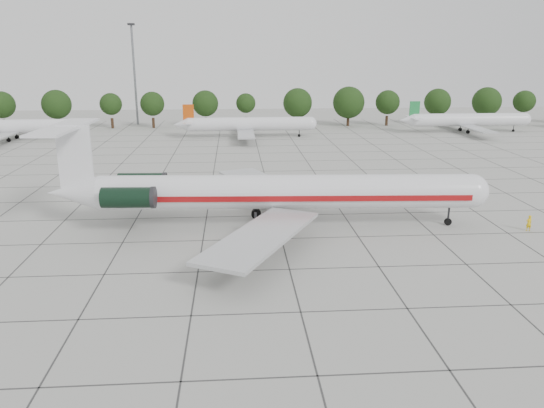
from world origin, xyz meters
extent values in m
plane|color=#A6A69F|center=(0.00, 0.00, 0.00)|extent=(260.00, 260.00, 0.00)
cube|color=#383838|center=(0.00, 15.00, 0.01)|extent=(170.00, 170.00, 0.02)
cylinder|color=silver|center=(0.90, 4.03, 3.90)|extent=(40.27, 5.76, 3.68)
sphere|color=silver|center=(20.94, 2.98, 3.90)|extent=(3.68, 3.68, 3.68)
cone|color=silver|center=(-21.92, 5.22, 3.90)|extent=(5.76, 3.96, 3.68)
cube|color=maroon|center=(1.00, 5.89, 3.62)|extent=(38.97, 2.10, 0.61)
cube|color=maroon|center=(0.81, 2.17, 3.62)|extent=(38.97, 2.10, 0.61)
cube|color=#B7BABC|center=(-1.36, 14.19, 2.40)|extent=(11.02, 17.43, 0.33)
cube|color=#B7BABC|center=(-2.40, -5.85, 2.40)|extent=(12.38, 17.17, 0.33)
cube|color=black|center=(-15.11, 7.37, 4.24)|extent=(2.52, 1.57, 0.28)
cylinder|color=black|center=(-15.07, 8.15, 4.24)|extent=(5.45, 2.39, 2.12)
cube|color=black|center=(-15.37, 2.36, 4.24)|extent=(2.52, 1.57, 0.28)
cylinder|color=black|center=(-15.41, 1.58, 4.24)|extent=(5.45, 2.39, 2.12)
cube|color=silver|center=(-21.36, 5.19, 7.80)|extent=(3.58, 0.50, 6.69)
cube|color=silver|center=(-22.14, 5.23, 10.93)|extent=(4.04, 13.53, 0.25)
cylinder|color=black|center=(18.72, 3.10, 1.06)|extent=(0.23, 0.23, 2.12)
cylinder|color=black|center=(18.72, 3.10, 0.39)|extent=(0.80, 0.35, 0.78)
cylinder|color=black|center=(-2.29, 7.10, 1.45)|extent=(0.28, 0.28, 2.01)
cylinder|color=black|center=(-2.29, 7.10, 0.56)|extent=(1.15, 0.73, 1.11)
cylinder|color=black|center=(-2.59, 1.31, 1.45)|extent=(0.28, 0.28, 2.01)
cylinder|color=black|center=(-2.59, 1.31, 0.56)|extent=(1.15, 0.73, 1.11)
imported|color=yellow|center=(26.52, 0.60, 0.87)|extent=(0.66, 0.46, 1.74)
cylinder|color=silver|center=(-51.57, 67.17, 3.00)|extent=(27.20, 3.00, 3.00)
cube|color=#B7BABC|center=(-52.57, 67.17, 1.80)|extent=(3.50, 27.20, 0.25)
cylinder|color=black|center=(-52.57, 69.37, 0.40)|extent=(0.80, 0.45, 0.80)
cylinder|color=black|center=(-52.57, 64.97, 0.40)|extent=(0.80, 0.45, 0.80)
cylinder|color=silver|center=(-1.13, 67.57, 3.00)|extent=(27.20, 3.00, 3.00)
cube|color=#B7BABC|center=(-2.13, 67.57, 1.80)|extent=(3.50, 27.20, 0.25)
cube|color=#C0440B|center=(-14.57, 67.57, 5.60)|extent=(2.40, 0.25, 3.60)
cylinder|color=black|center=(-2.13, 69.77, 0.40)|extent=(0.80, 0.45, 0.80)
cylinder|color=black|center=(-2.13, 65.37, 0.40)|extent=(0.80, 0.45, 0.80)
cylinder|color=silver|center=(51.16, 71.70, 3.00)|extent=(27.20, 3.00, 3.00)
cube|color=#B7BABC|center=(50.16, 71.70, 1.80)|extent=(3.50, 27.20, 0.25)
cube|color=#1B7B39|center=(37.72, 71.70, 5.60)|extent=(2.40, 0.25, 3.60)
cylinder|color=black|center=(50.16, 73.90, 0.40)|extent=(0.80, 0.45, 0.80)
cylinder|color=black|center=(50.16, 69.50, 0.40)|extent=(0.80, 0.45, 0.80)
cylinder|color=#332114|center=(-61.45, 85.00, 1.25)|extent=(0.70, 0.70, 2.50)
sphere|color=black|center=(-61.45, 85.00, 6.00)|extent=(6.57, 6.57, 6.57)
cylinder|color=#332114|center=(-48.26, 85.00, 1.25)|extent=(0.70, 0.70, 2.50)
sphere|color=black|center=(-48.26, 85.00, 6.00)|extent=(7.15, 7.15, 7.15)
cylinder|color=#332114|center=(-35.07, 85.00, 1.25)|extent=(0.70, 0.70, 2.50)
sphere|color=black|center=(-35.07, 85.00, 6.00)|extent=(5.43, 5.43, 5.43)
cylinder|color=#332114|center=(-24.88, 85.00, 1.25)|extent=(0.70, 0.70, 2.50)
sphere|color=black|center=(-24.88, 85.00, 6.00)|extent=(5.99, 5.99, 5.99)
cylinder|color=#332114|center=(-11.69, 85.00, 1.25)|extent=(0.70, 0.70, 2.50)
sphere|color=black|center=(-11.69, 85.00, 6.00)|extent=(6.50, 6.50, 6.50)
cylinder|color=#332114|center=(-1.50, 85.00, 1.25)|extent=(0.70, 0.70, 2.50)
sphere|color=black|center=(-1.50, 85.00, 6.00)|extent=(4.93, 4.93, 4.93)
cylinder|color=#332114|center=(11.69, 85.00, 1.25)|extent=(0.70, 0.70, 2.50)
sphere|color=black|center=(11.69, 85.00, 6.00)|extent=(7.40, 7.40, 7.40)
cylinder|color=#332114|center=(24.88, 85.00, 1.25)|extent=(0.70, 0.70, 2.50)
sphere|color=black|center=(24.88, 85.00, 6.00)|extent=(8.08, 8.08, 8.08)
cylinder|color=#332114|center=(35.07, 85.00, 1.25)|extent=(0.70, 0.70, 2.50)
sphere|color=black|center=(35.07, 85.00, 6.00)|extent=(6.17, 6.17, 6.17)
cylinder|color=#332114|center=(48.26, 85.00, 1.25)|extent=(0.70, 0.70, 2.50)
sphere|color=black|center=(48.26, 85.00, 6.00)|extent=(6.82, 6.82, 6.82)
cylinder|color=#332114|center=(61.45, 85.00, 1.25)|extent=(0.70, 0.70, 2.50)
sphere|color=black|center=(61.45, 85.00, 6.00)|extent=(7.44, 7.44, 7.44)
cylinder|color=#332114|center=(71.64, 85.00, 1.25)|extent=(0.70, 0.70, 2.50)
sphere|color=black|center=(71.64, 85.00, 6.00)|extent=(5.66, 5.66, 5.66)
cylinder|color=slate|center=(-30.00, 92.00, 12.50)|extent=(0.56, 0.56, 25.00)
cube|color=black|center=(-30.00, 92.00, 25.20)|extent=(1.60, 1.60, 0.50)
camera|label=1|loc=(-4.63, -50.94, 18.35)|focal=35.00mm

